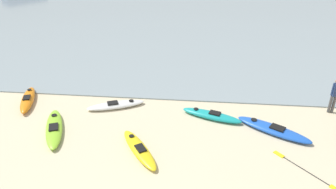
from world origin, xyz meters
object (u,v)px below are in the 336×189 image
at_px(kayak_on_sand_0, 116,105).
at_px(kayak_on_sand_1, 212,115).
at_px(person_near_waterline, 335,93).
at_px(loose_paddle, 305,171).
at_px(kayak_on_sand_6, 139,149).
at_px(kayak_on_sand_5, 273,129).
at_px(kayak_on_sand_4, 28,100).
at_px(kayak_on_sand_3, 54,128).

bearing_deg(kayak_on_sand_0, kayak_on_sand_1, -6.52).
distance_m(person_near_waterline, loose_paddle, 5.08).
relative_size(kayak_on_sand_6, person_near_waterline, 1.56).
relative_size(kayak_on_sand_5, loose_paddle, 1.46).
bearing_deg(kayak_on_sand_6, person_near_waterline, 24.64).
bearing_deg(kayak_on_sand_6, kayak_on_sand_4, 151.70).
relative_size(kayak_on_sand_4, person_near_waterline, 1.59).
relative_size(kayak_on_sand_0, loose_paddle, 1.30).
bearing_deg(kayak_on_sand_3, loose_paddle, -8.84).
xyz_separation_m(kayak_on_sand_6, person_near_waterline, (8.52, 3.91, 0.88)).
relative_size(kayak_on_sand_1, loose_paddle, 1.31).
distance_m(kayak_on_sand_0, person_near_waterline, 10.33).
bearing_deg(person_near_waterline, kayak_on_sand_1, -168.98).
height_order(kayak_on_sand_0, kayak_on_sand_1, kayak_on_sand_1).
height_order(kayak_on_sand_6, person_near_waterline, person_near_waterline).
distance_m(kayak_on_sand_1, kayak_on_sand_5, 2.77).
height_order(kayak_on_sand_5, loose_paddle, kayak_on_sand_5).
relative_size(kayak_on_sand_3, kayak_on_sand_4, 1.14).
relative_size(kayak_on_sand_1, person_near_waterline, 1.63).
relative_size(kayak_on_sand_3, kayak_on_sand_6, 1.17).
height_order(person_near_waterline, loose_paddle, person_near_waterline).
relative_size(kayak_on_sand_5, person_near_waterline, 1.82).
relative_size(kayak_on_sand_0, kayak_on_sand_3, 0.89).
distance_m(kayak_on_sand_3, kayak_on_sand_6, 4.06).
height_order(kayak_on_sand_3, kayak_on_sand_6, kayak_on_sand_3).
height_order(kayak_on_sand_5, person_near_waterline, person_near_waterline).
distance_m(kayak_on_sand_5, person_near_waterline, 3.72).
xyz_separation_m(kayak_on_sand_6, loose_paddle, (6.23, -0.51, -0.11)).
bearing_deg(loose_paddle, kayak_on_sand_4, 162.73).
bearing_deg(kayak_on_sand_3, kayak_on_sand_5, 5.18).
bearing_deg(kayak_on_sand_4, kayak_on_sand_1, -3.48).
xyz_separation_m(kayak_on_sand_0, kayak_on_sand_4, (-4.49, 0.02, 0.05)).
distance_m(kayak_on_sand_0, loose_paddle, 8.88).
bearing_deg(loose_paddle, kayak_on_sand_3, 171.16).
bearing_deg(kayak_on_sand_5, kayak_on_sand_1, 161.20).
bearing_deg(kayak_on_sand_6, loose_paddle, -4.72).
distance_m(kayak_on_sand_3, kayak_on_sand_5, 9.46).
distance_m(kayak_on_sand_4, kayak_on_sand_6, 7.10).
height_order(kayak_on_sand_5, kayak_on_sand_6, kayak_on_sand_5).
relative_size(person_near_waterline, loose_paddle, 0.80).
bearing_deg(kayak_on_sand_0, kayak_on_sand_5, -11.08).
bearing_deg(kayak_on_sand_5, person_near_waterline, 33.40).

